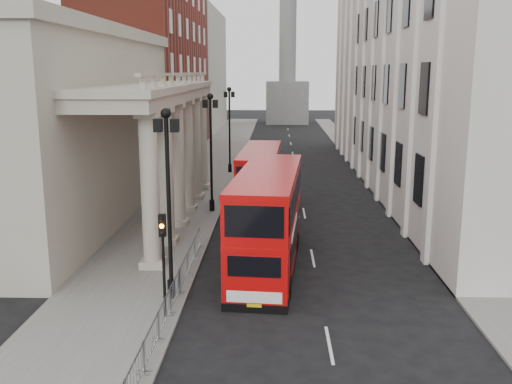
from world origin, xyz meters
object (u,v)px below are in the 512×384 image
(monument_column, at_px, (288,38))
(traffic_light, at_px, (163,246))
(pedestrian_c, at_px, (175,192))
(lamp_post_mid, at_px, (211,144))
(bus_far, at_px, (260,179))
(lamp_post_south, at_px, (168,192))
(bus_near, at_px, (268,218))
(pedestrian_a, at_px, (148,211))
(lamp_post_north, at_px, (229,124))
(pedestrian_b, at_px, (160,203))

(monument_column, xyz_separation_m, traffic_light, (-6.50, -90.02, -12.88))
(pedestrian_c, bearing_deg, traffic_light, -47.84)
(lamp_post_mid, bearing_deg, bus_far, 5.59)
(lamp_post_south, relative_size, pedestrian_c, 4.84)
(lamp_post_mid, xyz_separation_m, bus_near, (4.18, -11.52, -2.27))
(monument_column, bearing_deg, pedestrian_a, -97.91)
(lamp_post_north, relative_size, pedestrian_c, 4.84)
(traffic_light, bearing_deg, lamp_post_north, 90.17)
(monument_column, bearing_deg, pedestrian_b, -97.82)
(bus_near, xyz_separation_m, bus_far, (-0.74, 11.86, -0.27))
(lamp_post_north, bearing_deg, monument_column, 83.28)
(lamp_post_mid, height_order, pedestrian_c, lamp_post_mid)
(lamp_post_south, bearing_deg, pedestrian_b, 103.28)
(bus_near, bearing_deg, traffic_light, -117.43)
(monument_column, height_order, pedestrian_b, monument_column)
(pedestrian_a, height_order, pedestrian_b, pedestrian_b)
(pedestrian_c, bearing_deg, lamp_post_north, 111.24)
(lamp_post_mid, distance_m, pedestrian_b, 5.43)
(lamp_post_north, height_order, bus_near, lamp_post_north)
(monument_column, bearing_deg, lamp_post_north, -96.72)
(monument_column, relative_size, pedestrian_a, 35.47)
(lamp_post_south, distance_m, lamp_post_mid, 16.00)
(lamp_post_mid, bearing_deg, pedestrian_b, -159.31)
(lamp_post_south, bearing_deg, lamp_post_mid, 90.00)
(traffic_light, bearing_deg, pedestrian_c, 98.72)
(lamp_post_mid, bearing_deg, monument_column, 84.76)
(lamp_post_north, distance_m, bus_far, 16.24)
(lamp_post_north, height_order, pedestrian_b, lamp_post_north)
(lamp_post_north, xyz_separation_m, pedestrian_a, (-3.87, -19.40, -4.03))
(traffic_light, bearing_deg, pedestrian_b, 102.05)
(bus_near, distance_m, pedestrian_a, 11.57)
(lamp_post_mid, distance_m, pedestrian_c, 5.39)
(lamp_post_mid, bearing_deg, pedestrian_c, 144.21)
(bus_far, relative_size, pedestrian_a, 6.95)
(bus_far, bearing_deg, lamp_post_north, 105.10)
(bus_far, bearing_deg, pedestrian_c, 166.90)
(lamp_post_north, distance_m, bus_near, 27.93)
(traffic_light, xyz_separation_m, pedestrian_a, (-3.97, 14.62, -2.22))
(bus_near, distance_m, pedestrian_c, 15.54)
(lamp_post_mid, distance_m, bus_near, 12.47)
(bus_far, bearing_deg, monument_column, 90.17)
(lamp_post_north, distance_m, pedestrian_b, 18.09)
(monument_column, relative_size, traffic_light, 12.60)
(monument_column, xyz_separation_m, pedestrian_a, (-10.47, -75.40, -15.10))
(lamp_post_north, relative_size, pedestrian_a, 5.45)
(lamp_post_north, relative_size, pedestrian_b, 5.03)
(lamp_post_north, bearing_deg, lamp_post_south, -90.00)
(monument_column, distance_m, traffic_light, 91.17)
(monument_column, xyz_separation_m, pedestrian_b, (-10.07, -73.31, -15.03))
(lamp_post_south, relative_size, bus_near, 0.70)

